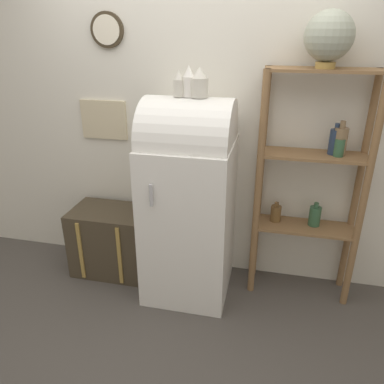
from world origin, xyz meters
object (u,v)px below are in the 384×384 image
(refrigerator, at_px, (189,197))
(vase_center, at_px, (189,82))
(vase_left, at_px, (179,84))
(vase_right, at_px, (200,83))
(suitcase_trunk, at_px, (111,240))
(globe, at_px, (329,36))

(refrigerator, xyz_separation_m, vase_center, (0.00, 0.00, 0.82))
(vase_left, xyz_separation_m, vase_right, (0.14, 0.00, 0.01))
(refrigerator, xyz_separation_m, vase_right, (0.07, -0.01, 0.82))
(suitcase_trunk, bearing_deg, vase_left, -8.03)
(refrigerator, relative_size, vase_center, 7.67)
(globe, bearing_deg, refrigerator, -170.19)
(suitcase_trunk, xyz_separation_m, vase_right, (0.78, -0.09, 1.33))
(globe, distance_m, vase_left, 0.97)
(suitcase_trunk, xyz_separation_m, vase_center, (0.71, -0.08, 1.33))
(suitcase_trunk, height_order, globe, globe)
(refrigerator, height_order, vase_center, vase_center)
(globe, xyz_separation_m, vase_left, (-0.91, -0.16, -0.29))
(vase_center, bearing_deg, vase_left, -170.95)
(suitcase_trunk, distance_m, vase_left, 1.47)
(globe, distance_m, vase_center, 0.90)
(globe, xyz_separation_m, vase_center, (-0.85, -0.15, -0.28))
(refrigerator, bearing_deg, vase_right, -5.10)
(suitcase_trunk, relative_size, vase_center, 3.08)
(refrigerator, xyz_separation_m, globe, (0.85, 0.15, 1.10))
(refrigerator, relative_size, globe, 4.46)
(vase_right, bearing_deg, vase_left, -178.67)
(globe, relative_size, vase_right, 1.80)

